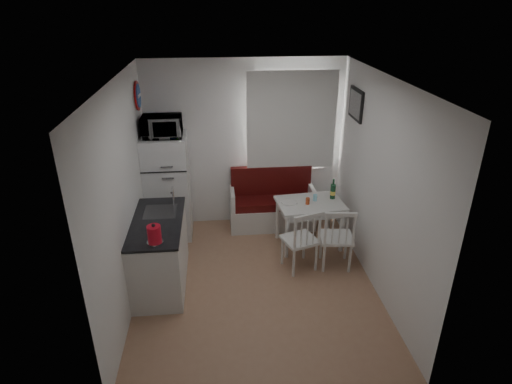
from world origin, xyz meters
TOP-DOWN VIEW (x-y plane):
  - floor at (0.00, 0.00)m, footprint 3.00×3.50m
  - ceiling at (0.00, 0.00)m, footprint 3.00×3.50m
  - wall_back at (0.00, 1.75)m, footprint 3.00×0.02m
  - wall_front at (0.00, -1.75)m, footprint 3.00×0.02m
  - wall_left at (-1.50, 0.00)m, footprint 0.02×3.50m
  - wall_right at (1.50, 0.00)m, footprint 0.02×3.50m
  - window at (0.70, 1.72)m, footprint 1.22×0.06m
  - curtain at (0.70, 1.65)m, footprint 1.35×0.02m
  - kitchen_counter at (-1.20, 0.16)m, footprint 0.62×1.32m
  - wall_sign at (-1.47, 1.45)m, footprint 0.03×0.40m
  - picture_frame at (1.48, 1.10)m, footprint 0.04×0.52m
  - bench at (0.41, 1.51)m, footprint 1.33×0.51m
  - dining_table at (0.87, 0.88)m, footprint 0.99×0.74m
  - chair_left at (0.62, 0.22)m, footprint 0.53×0.52m
  - chair_right at (1.12, 0.22)m, footprint 0.47×0.45m
  - fridge at (-1.18, 1.40)m, footprint 0.63×0.63m
  - microwave at (-1.18, 1.35)m, footprint 0.55×0.37m
  - kettle at (-1.15, -0.38)m, footprint 0.18×0.18m
  - wine_bottle at (1.22, 0.98)m, footprint 0.08×0.08m
  - drinking_glass_orange at (0.82, 0.83)m, footprint 0.06×0.06m
  - drinking_glass_blue at (0.95, 0.93)m, footprint 0.06×0.06m
  - plate at (0.57, 0.90)m, footprint 0.23×0.23m

SIDE VIEW (x-z plane):
  - floor at x=0.00m, z-range -0.01..0.01m
  - bench at x=0.41m, z-range -0.16..0.79m
  - kitchen_counter at x=-1.20m, z-range -0.12..1.04m
  - chair_left at x=0.62m, z-range 0.31..0.80m
  - chair_right at x=1.12m, z-range 0.32..0.80m
  - dining_table at x=0.87m, z-range 0.27..0.97m
  - plate at x=0.57m, z-range 0.70..0.71m
  - drinking_glass_blue at x=0.95m, z-range 0.70..0.79m
  - drinking_glass_orange at x=0.82m, z-range 0.70..0.79m
  - fridge at x=-1.18m, z-range 0.00..1.59m
  - wine_bottle at x=1.22m, z-range 0.70..1.00m
  - kettle at x=-1.15m, z-range 0.90..1.14m
  - wall_back at x=0.00m, z-range 0.00..2.60m
  - wall_front at x=0.00m, z-range 0.00..2.60m
  - wall_left at x=-1.50m, z-range 0.00..2.60m
  - wall_right at x=1.50m, z-range 0.00..2.60m
  - window at x=0.70m, z-range 0.89..2.36m
  - curtain at x=0.70m, z-range 0.93..2.42m
  - microwave at x=-1.18m, z-range 1.59..1.89m
  - picture_frame at x=1.48m, z-range 1.84..2.26m
  - wall_sign at x=-1.47m, z-range 1.95..2.35m
  - ceiling at x=0.00m, z-range 2.59..2.61m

